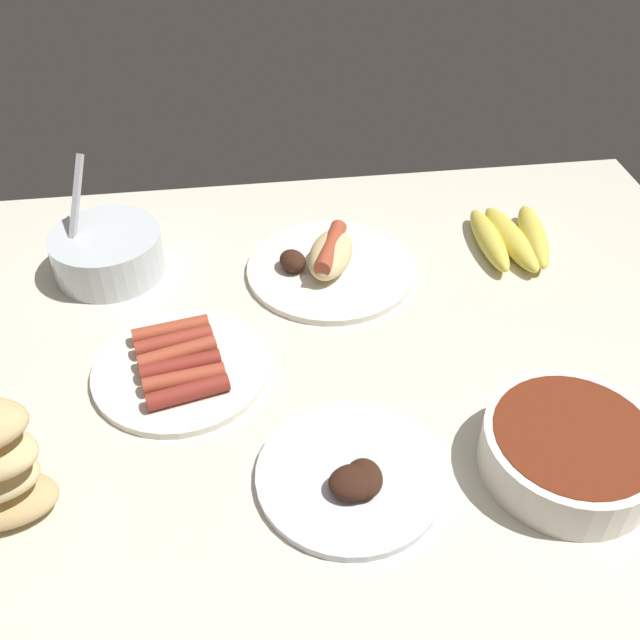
% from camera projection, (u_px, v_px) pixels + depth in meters
% --- Properties ---
extents(ground_plane, '(1.20, 0.90, 0.03)m').
position_uv_depth(ground_plane, '(325.00, 367.00, 0.93)').
color(ground_plane, silver).
extents(plate_sausages, '(0.22, 0.22, 0.03)m').
position_uv_depth(plate_sausages, '(180.00, 365.00, 0.89)').
color(plate_sausages, white).
rests_on(plate_sausages, ground_plane).
extents(plate_grilled_meat, '(0.20, 0.20, 0.04)m').
position_uv_depth(plate_grilled_meat, '(355.00, 476.00, 0.77)').
color(plate_grilled_meat, white).
rests_on(plate_grilled_meat, ground_plane).
extents(plate_hotdog_assembled, '(0.24, 0.24, 0.06)m').
position_uv_depth(plate_hotdog_assembled, '(329.00, 263.00, 1.05)').
color(plate_hotdog_assembled, white).
rests_on(plate_hotdog_assembled, ground_plane).
extents(bowl_chili, '(0.19, 0.19, 0.06)m').
position_uv_depth(bowl_chili, '(570.00, 449.00, 0.77)').
color(bowl_chili, white).
rests_on(bowl_chili, ground_plane).
extents(banana_bunch, '(0.12, 0.17, 0.04)m').
position_uv_depth(banana_bunch, '(512.00, 238.00, 1.09)').
color(banana_bunch, '#E5D14C').
rests_on(banana_bunch, ground_plane).
extents(bowl_coleslaw, '(0.16, 0.16, 0.16)m').
position_uv_depth(bowl_coleslaw, '(107.00, 251.00, 1.04)').
color(bowl_coleslaw, silver).
rests_on(bowl_coleslaw, ground_plane).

